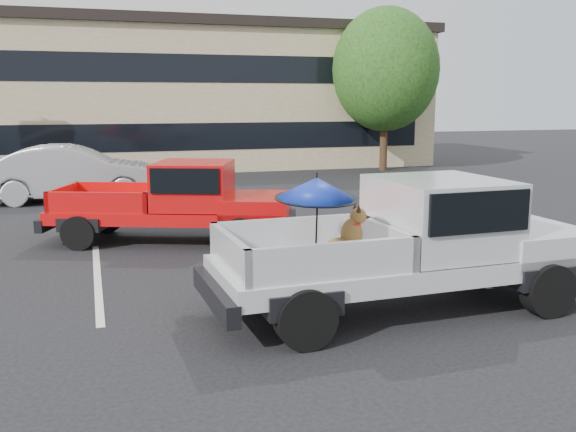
% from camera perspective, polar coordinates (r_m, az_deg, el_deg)
% --- Properties ---
extents(ground, '(90.00, 90.00, 0.00)m').
position_cam_1_polar(ground, '(9.93, 1.32, -7.17)').
color(ground, black).
rests_on(ground, ground).
extents(stripe_left, '(0.12, 5.00, 0.01)m').
position_cam_1_polar(stripe_left, '(11.37, -16.58, -5.32)').
color(stripe_left, silver).
rests_on(stripe_left, ground).
extents(stripe_right, '(0.12, 5.00, 0.01)m').
position_cam_1_polar(stripe_right, '(12.87, 11.22, -3.27)').
color(stripe_right, silver).
rests_on(stripe_right, ground).
extents(motel_building, '(20.40, 8.40, 6.30)m').
position_cam_1_polar(motel_building, '(30.38, -7.87, 10.65)').
color(motel_building, tan).
rests_on(motel_building, ground).
extents(tree_right, '(4.46, 4.46, 6.78)m').
position_cam_1_polar(tree_right, '(27.75, 8.66, 12.74)').
color(tree_right, '#332114').
rests_on(tree_right, ground).
extents(tree_back, '(4.68, 4.68, 7.11)m').
position_cam_1_polar(tree_back, '(34.22, -1.99, 12.71)').
color(tree_back, '#332114').
rests_on(tree_back, ground).
extents(silver_pickup, '(5.76, 2.27, 2.06)m').
position_cam_1_polar(silver_pickup, '(9.37, 12.01, -1.82)').
color(silver_pickup, black).
rests_on(silver_pickup, ground).
extents(red_pickup, '(5.48, 3.50, 1.71)m').
position_cam_1_polar(red_pickup, '(13.64, -8.98, 1.55)').
color(red_pickup, black).
rests_on(red_pickup, ground).
extents(silver_sedan, '(5.18, 2.15, 1.67)m').
position_cam_1_polar(silver_sedan, '(20.02, -18.52, 3.62)').
color(silver_sedan, '#A4A5AB').
rests_on(silver_sedan, ground).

